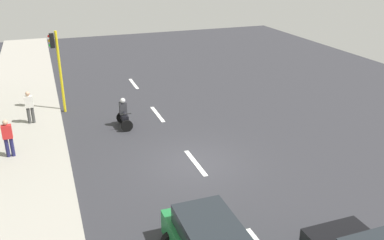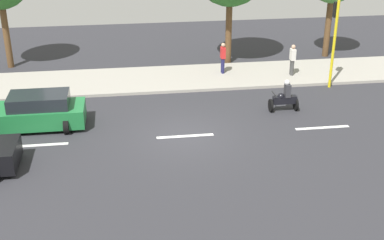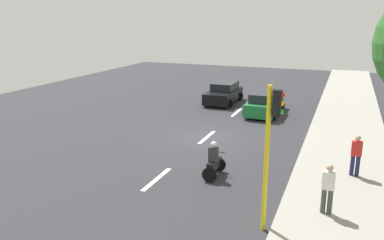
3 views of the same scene
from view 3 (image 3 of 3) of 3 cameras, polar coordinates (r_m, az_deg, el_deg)
ground_plane at (r=21.14m, az=2.19°, el=-2.67°), size 40.00×60.00×0.10m
sidewalk at (r=20.01m, az=21.48°, el=-4.41°), size 4.00×60.00×0.15m
lane_stripe_north at (r=15.95m, az=-5.16°, el=-8.58°), size 0.20×2.40×0.01m
lane_stripe_mid at (r=21.13m, az=2.19°, el=-2.53°), size 0.20×2.40×0.01m
lane_stripe_south at (r=26.65m, az=6.53°, el=1.11°), size 0.20×2.40×0.01m
lane_stripe_far_south at (r=32.34m, az=9.36°, el=3.48°), size 0.20×2.40×0.01m
car_black at (r=29.43m, az=4.64°, el=3.90°), size 2.30×4.23×1.52m
car_green at (r=26.40m, az=10.52°, el=2.39°), size 2.23×4.48×1.52m
motorcycle at (r=15.92m, az=3.24°, el=-6.11°), size 0.60×1.30×1.53m
pedestrian_near_signal at (r=13.41m, az=19.21°, el=-9.25°), size 0.40×0.24×1.69m
pedestrian_by_tree at (r=16.84m, az=22.82°, el=-4.61°), size 0.40×0.24×1.69m
traffic_light_corner at (r=11.49m, az=11.42°, el=-2.74°), size 0.49×0.24×4.50m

